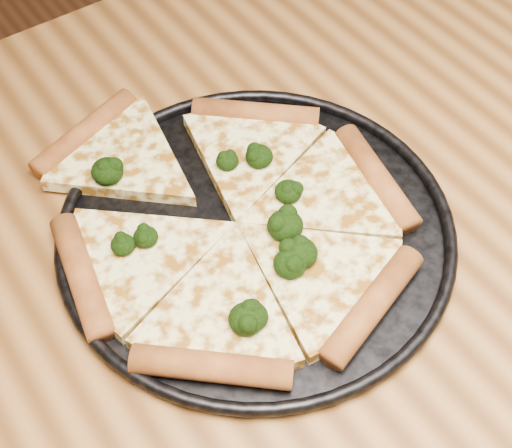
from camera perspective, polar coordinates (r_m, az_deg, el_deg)
dining_table at (r=0.75m, az=4.12°, el=-6.79°), size 1.20×0.90×0.75m
pizza_pan at (r=0.68m, az=0.00°, el=-0.43°), size 0.36×0.36×0.02m
pizza at (r=0.68m, az=-2.01°, el=0.32°), size 0.33×0.38×0.02m
broccoli_florets at (r=0.66m, az=-1.36°, el=-0.60°), size 0.18×0.23×0.02m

